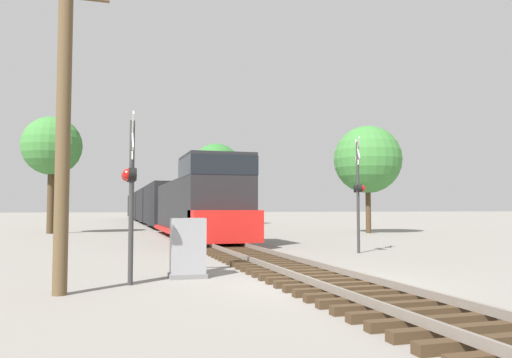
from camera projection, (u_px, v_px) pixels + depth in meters
ground_plane at (322, 284)px, 11.95m from camera, size 400.00×400.00×0.00m
rail_track_bed at (322, 278)px, 11.96m from camera, size 2.60×160.00×0.31m
freight_train at (153, 206)px, 56.29m from camera, size 3.11×73.60×4.33m
crossing_signal_near at (130, 182)px, 11.89m from camera, size 0.33×1.00×4.08m
crossing_signal_far at (359, 190)px, 20.22m from camera, size 0.56×1.01×4.68m
relay_cabinet at (188, 248)px, 13.00m from camera, size 0.96×0.64×1.55m
utility_pole at (63, 123)px, 10.60m from camera, size 1.80×0.30×7.02m
tree_far_right at (368, 160)px, 36.06m from camera, size 4.88×4.88×7.76m
tree_mid_background at (52, 147)px, 35.52m from camera, size 4.17×4.17×8.33m
tree_deep_background at (216, 168)px, 54.40m from camera, size 5.45×5.45×8.86m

